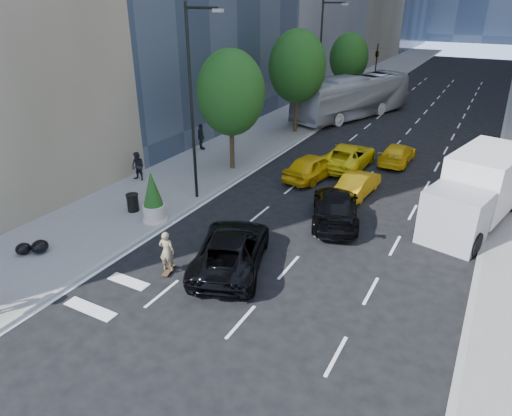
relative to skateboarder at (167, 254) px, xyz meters
The scene contains 22 objects.
ground 4.28m from the skateboarder, 40.17° to the left, with size 160.00×160.00×0.00m, color black.
sidewalk_left 33.22m from the skateboarder, 100.06° to the left, with size 6.00×120.00×0.15m, color slate.
lamp_near 8.89m from the skateboarder, 114.98° to the left, with size 2.13×0.22×10.00m.
lamp_far 25.38m from the skateboarder, 97.20° to the left, with size 2.13×0.22×10.00m.
tree_near 13.02m from the skateboarder, 108.87° to the left, with size 4.20×4.20×7.46m.
tree_mid 22.51m from the skateboarder, 100.44° to the left, with size 4.50×4.50×7.99m.
tree_far 35.13m from the skateboarder, 96.58° to the left, with size 3.90×3.90×6.92m.
traffic_signal 42.95m from the skateboarder, 94.29° to the left, with size 2.48×0.53×5.20m.
skateboarder is the anchor object (origin of this frame).
black_sedan_lincoln 2.63m from the skateboarder, 40.36° to the left, with size 2.66×5.76×1.60m, color black.
black_sedan_mercedes 8.94m from the skateboarder, 60.51° to the left, with size 2.23×5.49×1.59m, color black.
taxi_a 12.82m from the skateboarder, 84.63° to the left, with size 1.87×4.64×1.58m, color #DBA60B.
taxi_b 12.50m from the skateboarder, 69.39° to the left, with size 1.39×3.98×1.31m, color #FFB30D.
taxi_c 15.89m from the skateboarder, 81.10° to the left, with size 2.58×5.60×1.56m, color yellow.
taxi_d 18.91m from the skateboarder, 74.29° to the left, with size 1.82×4.47×1.30m, color #E5B30C.
city_bus 29.29m from the skateboarder, 93.13° to the left, with size 3.16×13.52×3.77m, color #B6B8BC.
box_truck 15.12m from the skateboarder, 46.03° to the left, with size 4.31×7.79×3.53m.
pedestrian_a 10.59m from the skateboarder, 137.83° to the left, with size 0.85×0.66×1.76m, color black.
pedestrian_b 16.11m from the skateboarder, 119.78° to the left, with size 1.11×0.46×1.89m, color black.
trash_can 6.29m from the skateboarder, 144.94° to the left, with size 0.59×0.59×0.89m, color black.
planter_shrub 4.73m from the skateboarder, 136.33° to the left, with size 1.08×1.08×2.60m.
garbage_bags 6.25m from the skateboarder, 163.60° to the right, with size 1.18×1.14×0.58m.
Camera 1 is at (7.56, -14.97, 10.39)m, focal length 32.00 mm.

